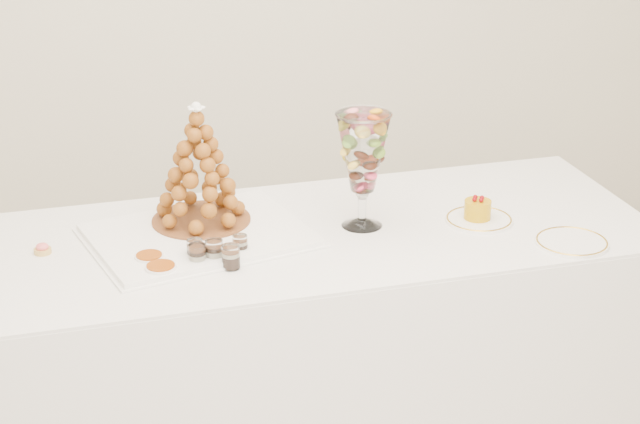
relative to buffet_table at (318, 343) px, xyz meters
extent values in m
cube|color=white|center=(0.00, 0.00, -0.01)|extent=(2.24, 0.99, 0.82)
cube|color=white|center=(0.00, 0.00, 0.41)|extent=(2.23, 0.99, 0.01)
cube|color=white|center=(-0.38, 0.03, 0.43)|extent=(0.76, 0.65, 0.02)
cylinder|color=white|center=(0.15, 0.01, 0.43)|extent=(0.14, 0.14, 0.02)
cylinder|color=white|center=(0.15, 0.01, 0.49)|extent=(0.03, 0.03, 0.09)
sphere|color=white|center=(0.15, 0.01, 0.53)|extent=(0.04, 0.04, 0.04)
cylinder|color=white|center=(0.54, -0.04, 0.42)|extent=(0.22, 0.22, 0.01)
cylinder|color=white|center=(0.76, -0.27, 0.42)|extent=(0.23, 0.23, 0.01)
cylinder|color=tan|center=(-0.87, 0.02, 0.43)|extent=(0.05, 0.05, 0.02)
ellipsoid|color=#EC6165|center=(-0.87, 0.02, 0.44)|extent=(0.04, 0.04, 0.02)
cylinder|color=white|center=(-0.41, -0.13, 0.45)|extent=(0.06, 0.06, 0.07)
cylinder|color=white|center=(-0.36, -0.16, 0.45)|extent=(0.06, 0.06, 0.07)
cylinder|color=white|center=(-0.27, -0.12, 0.45)|extent=(0.05, 0.05, 0.06)
cylinder|color=white|center=(-0.41, -0.17, 0.45)|extent=(0.06, 0.06, 0.07)
cylinder|color=white|center=(-0.31, -0.21, 0.45)|extent=(0.06, 0.06, 0.07)
cylinder|color=white|center=(-0.55, -0.13, 0.43)|extent=(0.09, 0.09, 0.03)
cylinder|color=white|center=(-0.52, -0.21, 0.43)|extent=(0.09, 0.09, 0.03)
cylinder|color=brown|center=(-0.36, 0.12, 0.44)|extent=(0.32, 0.32, 0.01)
cone|color=brown|center=(-0.36, 0.12, 0.64)|extent=(0.30, 0.30, 0.39)
sphere|color=white|center=(-0.36, 0.12, 0.82)|extent=(0.04, 0.04, 0.04)
cylinder|color=#C29009|center=(0.53, -0.04, 0.46)|extent=(0.09, 0.09, 0.06)
sphere|color=#7E0408|center=(0.55, -0.03, 0.50)|extent=(0.02, 0.02, 0.02)
sphere|color=#7E0408|center=(0.53, -0.02, 0.50)|extent=(0.02, 0.02, 0.02)
sphere|color=#7E0408|center=(0.52, -0.04, 0.50)|extent=(0.02, 0.02, 0.02)
sphere|color=#7E0408|center=(0.54, -0.05, 0.50)|extent=(0.02, 0.02, 0.02)
camera|label=1|loc=(-0.69, -3.09, 1.82)|focal=60.00mm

